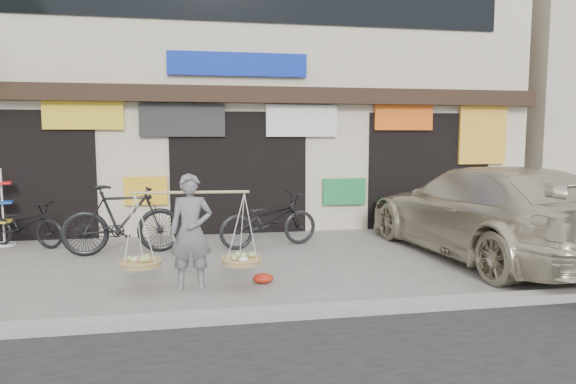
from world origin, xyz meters
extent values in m
plane|color=gray|center=(0.00, 0.00, 0.00)|extent=(70.00, 70.00, 0.00)
cube|color=gray|center=(0.00, -2.00, 0.06)|extent=(70.00, 0.25, 0.12)
cube|color=beige|center=(0.00, 6.50, 3.50)|extent=(14.00, 6.00, 7.00)
cube|color=black|center=(0.00, 3.35, 3.05)|extent=(14.00, 0.35, 0.35)
cube|color=black|center=(-4.50, 3.75, 1.35)|extent=(3.00, 0.60, 2.70)
cube|color=black|center=(0.00, 3.75, 1.35)|extent=(3.00, 0.60, 2.70)
cube|color=black|center=(4.50, 3.75, 1.35)|extent=(3.00, 0.60, 2.70)
cube|color=yellow|center=(-3.20, 3.42, 2.60)|extent=(1.60, 0.08, 0.60)
cube|color=#282828|center=(-1.20, 3.42, 2.50)|extent=(1.80, 0.08, 0.70)
cube|color=white|center=(1.40, 3.42, 2.50)|extent=(1.60, 0.08, 0.70)
cube|color=orange|center=(3.80, 3.42, 2.60)|extent=(1.40, 0.08, 0.60)
cube|color=yellow|center=(5.80, 3.42, 2.20)|extent=(1.20, 0.08, 1.40)
cube|color=yellow|center=(-2.00, 3.42, 1.00)|extent=(0.90, 0.08, 0.60)
cube|color=#23864B|center=(2.40, 3.42, 0.90)|extent=(1.00, 0.08, 0.60)
cube|color=#0A27A9|center=(0.00, 3.42, 3.70)|extent=(3.00, 0.08, 0.50)
imported|color=slate|center=(-1.03, -0.58, 0.82)|extent=(0.63, 0.44, 1.64)
cylinder|color=tan|center=(-1.03, -0.58, 1.38)|extent=(1.65, 0.16, 0.04)
cylinder|color=#A98851|center=(-1.73, -0.53, 0.38)|extent=(0.56, 0.56, 0.07)
ellipsoid|color=#A5BF66|center=(-1.73, -0.53, 0.44)|extent=(0.39, 0.39, 0.10)
cylinder|color=#A98851|center=(-0.32, -0.64, 0.38)|extent=(0.56, 0.56, 0.07)
ellipsoid|color=#A5BF66|center=(-0.32, -0.64, 0.44)|extent=(0.39, 0.39, 0.10)
imported|color=black|center=(-4.25, 2.77, 0.45)|extent=(1.80, 1.18, 0.90)
imported|color=black|center=(-2.27, 1.82, 0.64)|extent=(2.19, 0.84, 1.28)
imported|color=black|center=(0.45, 1.98, 0.53)|extent=(2.12, 1.16, 1.06)
imported|color=beige|center=(4.16, 0.47, 0.82)|extent=(2.78, 5.85, 1.65)
cube|color=black|center=(3.94, 3.15, 0.55)|extent=(1.70, 0.24, 0.45)
cube|color=silver|center=(3.93, 3.22, 0.45)|extent=(0.45, 0.06, 0.12)
cylinder|color=silver|center=(-4.71, 3.04, 0.02)|extent=(0.42, 0.42, 0.04)
cylinder|color=silver|center=(-4.71, 3.04, 0.77)|extent=(0.04, 0.04, 1.54)
cube|color=yellow|center=(-4.71, 3.04, 0.48)|extent=(0.44, 0.44, 0.04)
cube|color=#194CB2|center=(-4.71, 3.04, 0.86)|extent=(0.44, 0.44, 0.04)
cube|color=red|center=(-4.71, 3.04, 1.25)|extent=(0.44, 0.44, 0.04)
ellipsoid|color=red|center=(0.01, -0.50, 0.07)|extent=(0.31, 0.25, 0.14)
camera|label=1|loc=(-0.95, -7.84, 2.16)|focal=32.00mm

